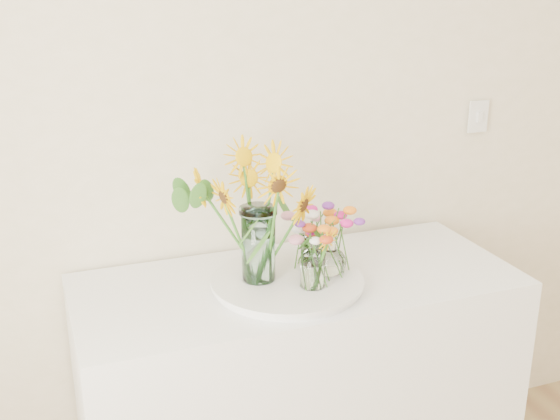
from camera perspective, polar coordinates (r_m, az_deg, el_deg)
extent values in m
cube|color=white|center=(2.45, 1.41, -15.20)|extent=(1.40, 0.60, 0.90)
cylinder|color=white|center=(2.16, 0.60, -6.03)|extent=(0.45, 0.45, 0.02)
cylinder|color=#A6D0CF|center=(2.11, -1.77, -2.80)|extent=(0.12, 0.12, 0.24)
cylinder|color=white|center=(2.09, 2.69, -4.76)|extent=(0.08, 0.08, 0.13)
cylinder|color=white|center=(2.23, 2.49, -3.38)|extent=(0.08, 0.08, 0.11)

